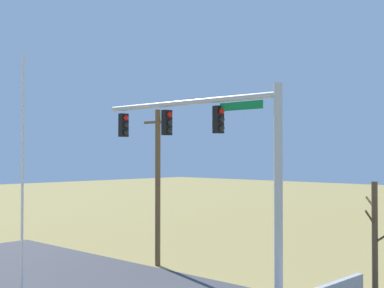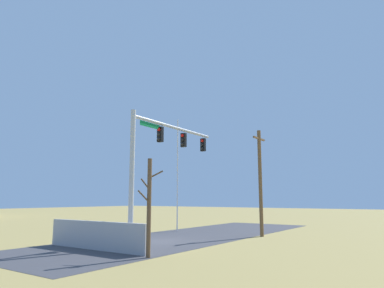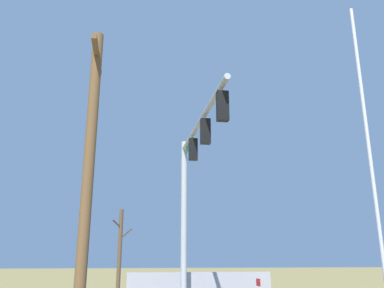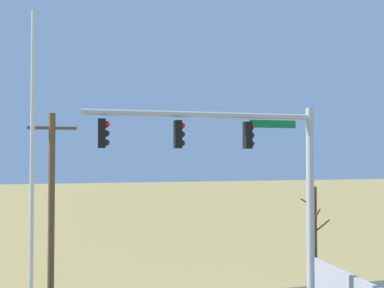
{
  "view_description": "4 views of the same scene",
  "coord_description": "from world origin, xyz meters",
  "px_view_note": "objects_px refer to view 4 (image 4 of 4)",
  "views": [
    {
      "loc": [
        12.9,
        -13.26,
        5.36
      ],
      "look_at": [
        -1.05,
        1.36,
        5.78
      ],
      "focal_mm": 49.86,
      "sensor_mm": 36.0,
      "label": 1
    },
    {
      "loc": [
        17.3,
        14.54,
        2.63
      ],
      "look_at": [
        -1.84,
        1.39,
        6.28
      ],
      "focal_mm": 32.6,
      "sensor_mm": 36.0,
      "label": 2
    },
    {
      "loc": [
        -15.41,
        3.41,
        2.1
      ],
      "look_at": [
        -0.62,
        1.05,
        6.43
      ],
      "focal_mm": 37.13,
      "sensor_mm": 36.0,
      "label": 3
    },
    {
      "loc": [
        -4.6,
        -13.41,
        5.87
      ],
      "look_at": [
        -1.46,
        -0.03,
        6.25
      ],
      "focal_mm": 39.49,
      "sensor_mm": 36.0,
      "label": 4
    }
  ],
  "objects_px": {
    "bare_tree": "(315,236)",
    "utility_pole": "(51,204)",
    "signal_mast": "(249,166)",
    "flagpole": "(32,208)"
  },
  "relations": [
    {
      "from": "bare_tree",
      "to": "utility_pole",
      "type": "bearing_deg",
      "value": 176.88
    },
    {
      "from": "utility_pole",
      "to": "bare_tree",
      "type": "height_order",
      "value": "utility_pole"
    },
    {
      "from": "signal_mast",
      "to": "bare_tree",
      "type": "distance_m",
      "value": 6.07
    },
    {
      "from": "signal_mast",
      "to": "bare_tree",
      "type": "height_order",
      "value": "signal_mast"
    },
    {
      "from": "flagpole",
      "to": "utility_pole",
      "type": "relative_size",
      "value": 1.23
    },
    {
      "from": "utility_pole",
      "to": "bare_tree",
      "type": "relative_size",
      "value": 1.69
    },
    {
      "from": "flagpole",
      "to": "utility_pole",
      "type": "height_order",
      "value": "flagpole"
    },
    {
      "from": "signal_mast",
      "to": "bare_tree",
      "type": "relative_size",
      "value": 1.86
    },
    {
      "from": "bare_tree",
      "to": "flagpole",
      "type": "bearing_deg",
      "value": -148.88
    },
    {
      "from": "signal_mast",
      "to": "flagpole",
      "type": "relative_size",
      "value": 0.9
    }
  ]
}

